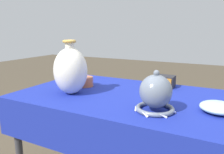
# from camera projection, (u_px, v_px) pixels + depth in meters

# --- Properties ---
(display_table) EXTENTS (1.29, 0.78, 0.80)m
(display_table) POSITION_uv_depth(u_px,v_px,m) (125.00, 107.00, 1.33)
(display_table) COLOR #38383D
(display_table) RESTS_ON ground_plane
(vase_tall_bulbous) EXTENTS (0.20, 0.20, 0.33)m
(vase_tall_bulbous) POSITION_uv_depth(u_px,v_px,m) (71.00, 70.00, 1.31)
(vase_tall_bulbous) COLOR white
(vase_tall_bulbous) RESTS_ON display_table
(vase_dome_bell) EXTENTS (0.20, 0.20, 0.20)m
(vase_dome_bell) POSITION_uv_depth(u_px,v_px,m) (156.00, 94.00, 1.04)
(vase_dome_bell) COLOR slate
(vase_dome_bell) RESTS_ON display_table
(mosaic_tile_box) EXTENTS (0.13, 0.11, 0.08)m
(mosaic_tile_box) POSITION_uv_depth(u_px,v_px,m) (165.00, 81.00, 1.49)
(mosaic_tile_box) COLOR #232328
(mosaic_tile_box) RESTS_ON display_table
(bowl_shallow_celadon) EXTENTS (0.17, 0.17, 0.05)m
(bowl_shallow_celadon) POSITION_uv_depth(u_px,v_px,m) (218.00, 107.00, 1.03)
(bowl_shallow_celadon) COLOR #A8CCB7
(bowl_shallow_celadon) RESTS_ON display_table
(pot_squat_terracotta) EXTENTS (0.11, 0.11, 0.07)m
(pot_squat_terracotta) POSITION_uv_depth(u_px,v_px,m) (85.00, 82.00, 1.51)
(pot_squat_terracotta) COLOR #BC6642
(pot_squat_terracotta) RESTS_ON display_table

